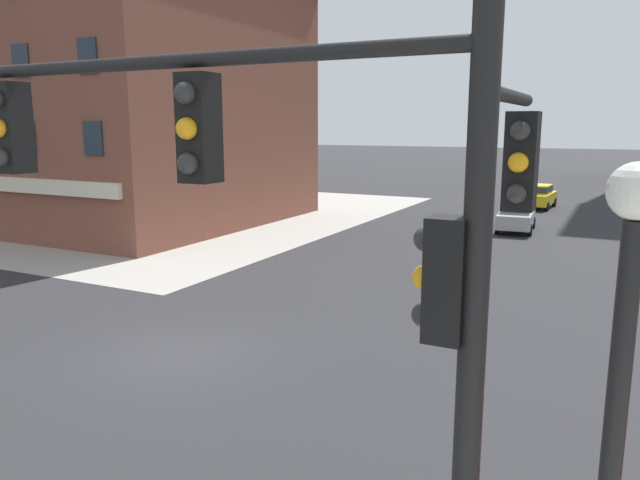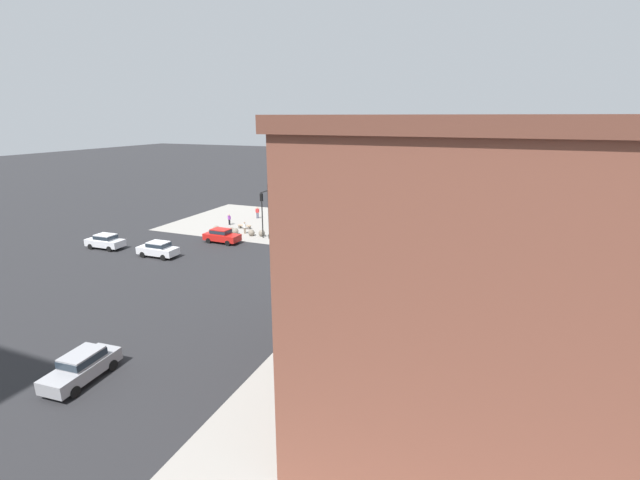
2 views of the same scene
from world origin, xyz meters
name	(u,v)px [view 1 (image 1 of 2)]	position (x,y,z in m)	size (l,w,h in m)	color
ground_plane	(178,353)	(0.00, 0.00, 0.00)	(320.00, 320.00, 0.00)	#262628
sidewalk_far_corner	(142,210)	(-20.00, 20.00, 0.00)	(32.00, 32.00, 0.02)	gray
traffic_signal_main	(337,286)	(7.90, -7.18, 4.48)	(6.22, 2.09, 6.72)	black
street_lamp_corner_near	(610,478)	(10.00, -7.38, 3.47)	(0.36, 0.36, 5.55)	black
car_main_northbound_far	(516,215)	(4.64, 23.10, 0.92)	(2.14, 4.52, 1.68)	#99999E
car_parked_curb	(539,195)	(4.47, 33.77, 0.92)	(2.11, 4.51, 1.68)	gold
storefront_block_near_corner	(77,102)	(-21.85, 16.73, 7.29)	(26.22, 17.90, 14.57)	brown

